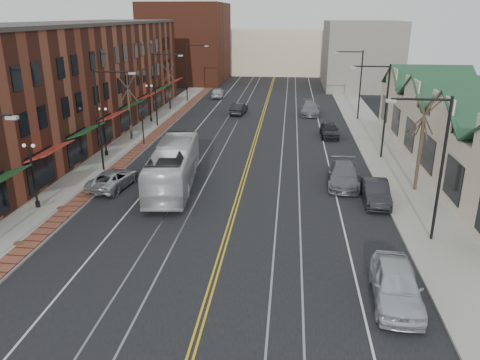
% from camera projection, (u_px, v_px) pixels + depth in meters
% --- Properties ---
extents(ground, '(160.00, 160.00, 0.00)m').
position_uv_depth(ground, '(211.00, 287.00, 21.82)').
color(ground, black).
rests_on(ground, ground).
extents(sidewalk_left, '(4.00, 120.00, 0.15)m').
position_uv_depth(sidewalk_left, '(115.00, 156.00, 41.74)').
color(sidewalk_left, gray).
rests_on(sidewalk_left, ground).
extents(sidewalk_right, '(4.00, 120.00, 0.15)m').
position_uv_depth(sidewalk_right, '(391.00, 165.00, 39.33)').
color(sidewalk_right, gray).
rests_on(sidewalk_right, ground).
extents(building_left, '(10.00, 50.00, 11.00)m').
position_uv_depth(building_left, '(68.00, 83.00, 47.18)').
color(building_left, '#612A1B').
rests_on(building_left, ground).
extents(building_right, '(8.00, 36.00, 4.60)m').
position_uv_depth(building_right, '(470.00, 141.00, 37.98)').
color(building_right, beige).
rests_on(building_right, ground).
extents(backdrop_left, '(14.00, 18.00, 14.00)m').
position_uv_depth(backdrop_left, '(187.00, 43.00, 86.66)').
color(backdrop_left, '#612A1B').
rests_on(backdrop_left, ground).
extents(backdrop_mid, '(22.00, 14.00, 9.00)m').
position_uv_depth(backdrop_mid, '(276.00, 51.00, 99.94)').
color(backdrop_mid, beige).
rests_on(backdrop_mid, ground).
extents(backdrop_right, '(12.00, 16.00, 11.00)m').
position_uv_depth(backdrop_right, '(361.00, 55.00, 79.36)').
color(backdrop_right, slate).
rests_on(backdrop_right, ground).
extents(streetlight_l_1, '(3.33, 0.25, 8.00)m').
position_uv_depth(streetlight_l_1, '(103.00, 110.00, 36.24)').
color(streetlight_l_1, black).
rests_on(streetlight_l_1, sidewalk_left).
extents(streetlight_l_2, '(3.33, 0.25, 8.00)m').
position_uv_depth(streetlight_l_2, '(159.00, 82.00, 51.23)').
color(streetlight_l_2, black).
rests_on(streetlight_l_2, sidewalk_left).
extents(streetlight_l_3, '(3.33, 0.25, 8.00)m').
position_uv_depth(streetlight_l_3, '(189.00, 67.00, 66.22)').
color(streetlight_l_3, black).
rests_on(streetlight_l_3, sidewalk_left).
extents(streetlight_r_0, '(3.33, 0.25, 8.00)m').
position_uv_depth(streetlight_r_0, '(435.00, 155.00, 24.65)').
color(streetlight_r_0, black).
rests_on(streetlight_r_0, sidewalk_right).
extents(streetlight_r_1, '(3.33, 0.25, 8.00)m').
position_uv_depth(streetlight_r_1, '(381.00, 102.00, 39.64)').
color(streetlight_r_1, black).
rests_on(streetlight_r_1, sidewalk_right).
extents(streetlight_r_2, '(3.33, 0.25, 8.00)m').
position_uv_depth(streetlight_r_2, '(357.00, 78.00, 54.63)').
color(streetlight_r_2, black).
rests_on(streetlight_r_2, sidewalk_right).
extents(lamppost_l_1, '(0.84, 0.28, 4.27)m').
position_uv_depth(lamppost_l_1, '(34.00, 177.00, 29.86)').
color(lamppost_l_1, black).
rests_on(lamppost_l_1, sidewalk_left).
extents(lamppost_l_2, '(0.84, 0.28, 4.27)m').
position_uv_depth(lamppost_l_2, '(105.00, 133.00, 41.11)').
color(lamppost_l_2, black).
rests_on(lamppost_l_2, sidewalk_left).
extents(lamppost_l_3, '(0.84, 0.28, 4.27)m').
position_uv_depth(lamppost_l_3, '(150.00, 104.00, 54.22)').
color(lamppost_l_3, black).
rests_on(lamppost_l_3, sidewalk_left).
extents(tree_left_near, '(1.78, 1.37, 6.48)m').
position_uv_depth(tree_left_near, '(129.00, 105.00, 46.26)').
color(tree_left_near, '#382B21').
rests_on(tree_left_near, sidewalk_left).
extents(tree_left_far, '(1.66, 1.28, 6.02)m').
position_uv_depth(tree_left_far, '(169.00, 85.00, 61.33)').
color(tree_left_far, '#382B21').
rests_on(tree_left_far, sidewalk_left).
extents(tree_right_mid, '(1.90, 1.46, 6.93)m').
position_uv_depth(tree_right_mid, '(421.00, 141.00, 32.42)').
color(tree_right_mid, '#382B21').
rests_on(tree_right_mid, sidewalk_right).
extents(manhole_mid, '(0.60, 0.60, 0.02)m').
position_uv_depth(manhole_mid, '(19.00, 243.00, 25.70)').
color(manhole_mid, '#592D19').
rests_on(manhole_mid, sidewalk_left).
extents(manhole_far, '(0.60, 0.60, 0.02)m').
position_uv_depth(manhole_far, '(61.00, 208.00, 30.39)').
color(manhole_far, '#592D19').
rests_on(manhole_far, sidewalk_left).
extents(traffic_signal, '(0.18, 0.15, 3.80)m').
position_uv_depth(traffic_signal, '(142.00, 122.00, 44.58)').
color(traffic_signal, black).
rests_on(traffic_signal, sidewalk_left).
extents(transit_bus, '(3.80, 11.59, 3.17)m').
position_uv_depth(transit_bus, '(173.00, 166.00, 34.05)').
color(transit_bus, silver).
rests_on(transit_bus, ground).
extents(parked_suv, '(2.91, 5.17, 1.36)m').
position_uv_depth(parked_suv, '(114.00, 179.00, 34.18)').
color(parked_suv, '#A5A6AC').
rests_on(parked_suv, ground).
extents(parked_car_a, '(2.36, 5.17, 1.72)m').
position_uv_depth(parked_car_a, '(396.00, 285.00, 20.48)').
color(parked_car_a, silver).
rests_on(parked_car_a, ground).
extents(parked_car_b, '(1.74, 4.62, 1.50)m').
position_uv_depth(parked_car_b, '(376.00, 192.00, 31.41)').
color(parked_car_b, black).
rests_on(parked_car_b, ground).
extents(parked_car_c, '(2.66, 5.68, 1.60)m').
position_uv_depth(parked_car_c, '(344.00, 175.00, 34.68)').
color(parked_car_c, slate).
rests_on(parked_car_c, ground).
extents(parked_car_d, '(1.87, 4.50, 1.53)m').
position_uv_depth(parked_car_d, '(329.00, 130.00, 48.30)').
color(parked_car_d, black).
rests_on(parked_car_d, ground).
extents(distant_car_left, '(1.99, 4.41, 1.41)m').
position_uv_depth(distant_car_left, '(239.00, 109.00, 59.34)').
color(distant_car_left, black).
rests_on(distant_car_left, ground).
extents(distant_car_right, '(2.45, 5.66, 1.62)m').
position_uv_depth(distant_car_right, '(310.00, 108.00, 59.18)').
color(distant_car_right, slate).
rests_on(distant_car_right, ground).
extents(distant_car_far, '(2.09, 4.64, 1.55)m').
position_uv_depth(distant_car_far, '(218.00, 93.00, 71.11)').
color(distant_car_far, '#ADAFB5').
rests_on(distant_car_far, ground).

